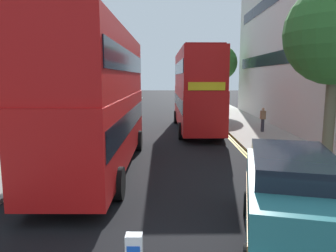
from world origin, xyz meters
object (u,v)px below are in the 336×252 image
Objects in this scene: double_decker_bus_oncoming at (196,88)px; double_decker_bus_away at (99,96)px; taxi_minivan at (292,203)px; pedestrian_far at (263,119)px.

double_decker_bus_away is at bearing -115.45° from double_decker_bus_oncoming.
double_decker_bus_away reaches higher than taxi_minivan.
pedestrian_far is (3.54, 14.60, -0.08)m from taxi_minivan.
double_decker_bus_away is 6.68× the size of pedestrian_far.
pedestrian_far is (4.42, -1.35, -2.04)m from double_decker_bus_oncoming.
pedestrian_far is at bearing -17.00° from double_decker_bus_oncoming.
taxi_minivan is at bearing -48.11° from double_decker_bus_away.
double_decker_bus_oncoming is at bearing 163.00° from pedestrian_far.
double_decker_bus_away is at bearing 131.89° from taxi_minivan.
double_decker_bus_away and double_decker_bus_oncoming have the same top height.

